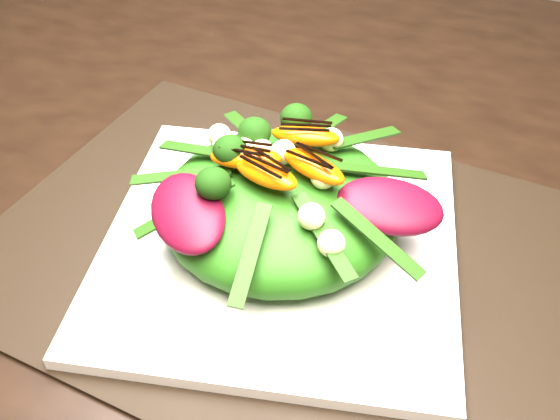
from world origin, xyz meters
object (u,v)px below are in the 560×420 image
(placemat, at_px, (280,250))
(orange_segment, at_px, (256,150))
(plate_base, at_px, (280,244))
(salad_bowl, at_px, (280,231))
(dining_table, at_px, (499,209))
(lettuce_mound, at_px, (280,205))

(placemat, distance_m, orange_segment, 0.09)
(plate_base, height_order, orange_segment, orange_segment)
(plate_base, xyz_separation_m, orange_segment, (-0.02, 0.01, 0.08))
(placemat, bearing_deg, salad_bowl, 0.00)
(plate_base, bearing_deg, salad_bowl, 0.00)
(salad_bowl, bearing_deg, plate_base, 0.00)
(orange_segment, bearing_deg, placemat, -27.79)
(dining_table, distance_m, orange_segment, 0.26)
(dining_table, height_order, plate_base, dining_table)
(orange_segment, bearing_deg, plate_base, -27.79)
(plate_base, height_order, lettuce_mound, lettuce_mound)
(salad_bowl, distance_m, lettuce_mound, 0.03)
(placemat, xyz_separation_m, salad_bowl, (0.00, 0.00, 0.02))
(dining_table, xyz_separation_m, orange_segment, (-0.19, -0.13, 0.11))
(lettuce_mound, bearing_deg, orange_segment, 152.21)
(salad_bowl, bearing_deg, orange_segment, 152.21)
(salad_bowl, xyz_separation_m, orange_segment, (-0.02, 0.01, 0.07))
(plate_base, bearing_deg, lettuce_mound, 0.00)
(plate_base, bearing_deg, dining_table, 41.25)
(placemat, xyz_separation_m, orange_segment, (-0.02, 0.01, 0.09))
(lettuce_mound, xyz_separation_m, orange_segment, (-0.02, 0.01, 0.04))
(salad_bowl, distance_m, orange_segment, 0.07)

